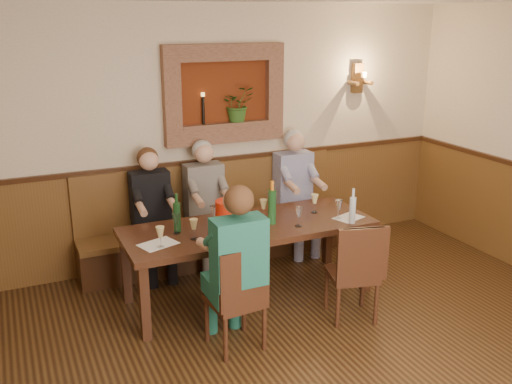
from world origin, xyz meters
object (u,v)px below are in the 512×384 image
chair_near_left (236,317)px  person_chair_front (235,281)px  spittoon_bucket (229,215)px  bench (215,233)px  person_bench_right (296,202)px  wine_bottle_green_b (177,216)px  chair_near_right (352,290)px  dining_table (249,232)px  water_bottle (353,209)px  person_bench_mid (207,216)px  wine_bottle_green_a (272,206)px  person_bench_left (154,225)px

chair_near_left → person_chair_front: person_chair_front is taller
chair_near_left → spittoon_bucket: 0.99m
bench → spittoon_bucket: 1.16m
person_bench_right → wine_bottle_green_b: bearing=-156.0°
bench → chair_near_right: bench is taller
dining_table → water_bottle: bearing=-21.5°
person_bench_mid → water_bottle: size_ratio=4.06×
dining_table → wine_bottle_green_a: wine_bottle_green_a is taller
bench → wine_bottle_green_a: (0.22, -1.00, 0.60)m
person_bench_mid → person_chair_front: size_ratio=0.98×
person_bench_right → water_bottle: 1.24m
person_bench_left → person_bench_right: person_bench_right is taller
bench → person_bench_mid: bearing=-140.0°
chair_near_left → person_chair_front: 0.32m
person_chair_front → person_bench_right: bearing=48.5°
bench → person_bench_left: person_bench_left is taller
bench → water_bottle: (0.93, -1.31, 0.56)m
dining_table → wine_bottle_green_b: bearing=170.8°
dining_table → spittoon_bucket: spittoon_bucket is taller
chair_near_right → person_bench_right: size_ratio=0.65×
bench → person_bench_left: size_ratio=2.18×
bench → person_chair_front: 1.80m
person_bench_right → wine_bottle_green_a: (-0.75, -0.90, 0.33)m
wine_bottle_green_a → water_bottle: wine_bottle_green_a is taller
person_bench_right → person_chair_front: (-1.43, -1.61, 0.00)m
dining_table → bench: size_ratio=0.80×
chair_near_left → person_bench_mid: person_bench_mid is taller
person_bench_left → person_chair_front: size_ratio=0.96×
chair_near_left → chair_near_right: bearing=-4.2°
wine_bottle_green_b → bench: bearing=51.2°
spittoon_bucket → wine_bottle_green_a: 0.44m
person_bench_right → water_bottle: (-0.04, -1.20, 0.30)m
wine_bottle_green_a → water_bottle: (0.71, -0.31, -0.04)m
water_bottle → person_bench_right: bearing=88.0°
person_bench_left → person_bench_mid: (0.59, -0.00, 0.01)m
wine_bottle_green_a → water_bottle: size_ratio=1.22×
chair_near_right → water_bottle: water_bottle is taller
spittoon_bucket → wine_bottle_green_b: wine_bottle_green_b is taller
bench → water_bottle: size_ratio=8.68×
person_bench_right → wine_bottle_green_a: person_bench_right is taller
bench → chair_near_left: (-0.46, -1.73, -0.06)m
spittoon_bucket → wine_bottle_green_a: (0.44, -0.01, 0.03)m
chair_near_right → person_bench_mid: (-0.81, 1.61, 0.31)m
chair_near_left → person_bench_mid: 1.69m
wine_bottle_green_a → wine_bottle_green_b: bearing=169.3°
dining_table → bench: 1.01m
dining_table → wine_bottle_green_b: 0.71m
person_bench_left → person_chair_front: bearing=-81.0°
chair_near_left → water_bottle: size_ratio=2.71×
person_chair_front → person_bench_left: bearing=99.0°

